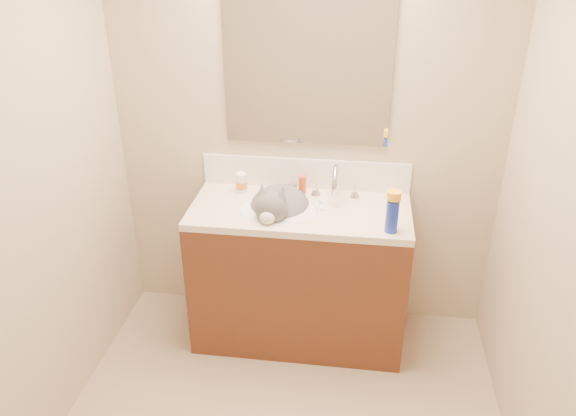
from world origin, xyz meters
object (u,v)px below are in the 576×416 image
(basin, at_px, (278,220))
(silver_jar, at_px, (293,188))
(vanity_cabinet, at_px, (299,277))
(pill_bottle, at_px, (241,183))
(cat, at_px, (279,209))
(amber_bottle, at_px, (302,185))
(spray_can, at_px, (392,216))
(faucet, at_px, (335,185))

(basin, bearing_deg, silver_jar, 76.02)
(vanity_cabinet, distance_m, pill_bottle, 0.64)
(basin, distance_m, pill_bottle, 0.32)
(vanity_cabinet, height_order, basin, basin)
(cat, xyz_separation_m, pill_bottle, (-0.24, 0.15, 0.07))
(amber_bottle, bearing_deg, silver_jar, 178.65)
(amber_bottle, bearing_deg, spray_can, -38.03)
(faucet, distance_m, pill_bottle, 0.54)
(silver_jar, distance_m, amber_bottle, 0.06)
(silver_jar, xyz_separation_m, amber_bottle, (0.06, -0.00, 0.02))
(silver_jar, bearing_deg, cat, -106.16)
(vanity_cabinet, relative_size, pill_bottle, 10.35)
(vanity_cabinet, bearing_deg, silver_jar, 109.28)
(basin, bearing_deg, cat, 89.26)
(cat, bearing_deg, spray_can, -11.75)
(vanity_cabinet, xyz_separation_m, amber_bottle, (-0.01, 0.19, 0.50))
(vanity_cabinet, bearing_deg, cat, 178.94)
(vanity_cabinet, distance_m, spray_can, 0.75)
(spray_can, bearing_deg, amber_bottle, 141.97)
(cat, bearing_deg, silver_jar, 80.41)
(vanity_cabinet, distance_m, amber_bottle, 0.54)
(basin, xyz_separation_m, pill_bottle, (-0.24, 0.18, 0.13))
(vanity_cabinet, bearing_deg, basin, -165.96)
(spray_can, bearing_deg, vanity_cabinet, 157.77)
(faucet, bearing_deg, silver_jar, 168.31)
(pill_bottle, relative_size, amber_bottle, 1.11)
(vanity_cabinet, xyz_separation_m, spray_can, (0.48, -0.20, 0.54))
(silver_jar, bearing_deg, amber_bottle, -1.35)
(vanity_cabinet, xyz_separation_m, basin, (-0.12, -0.03, 0.38))
(basin, height_order, faucet, faucet)
(vanity_cabinet, xyz_separation_m, faucet, (0.18, 0.14, 0.54))
(basin, height_order, spray_can, spray_can)
(cat, distance_m, silver_jar, 0.20)
(silver_jar, distance_m, spray_can, 0.67)
(faucet, bearing_deg, basin, -150.88)
(basin, relative_size, spray_can, 2.60)
(silver_jar, xyz_separation_m, spray_can, (0.55, -0.38, 0.06))
(faucet, height_order, silver_jar, faucet)
(pill_bottle, distance_m, spray_can, 0.91)
(basin, height_order, pill_bottle, pill_bottle)
(amber_bottle, xyz_separation_m, spray_can, (0.49, -0.38, 0.03))
(vanity_cabinet, height_order, amber_bottle, amber_bottle)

